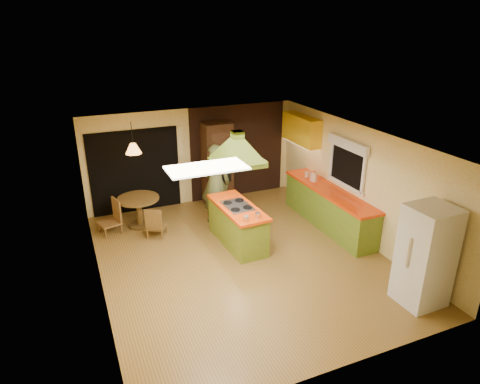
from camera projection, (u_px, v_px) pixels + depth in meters
name	position (u px, v px, depth m)	size (l,w,h in m)	color
ground	(242.00, 258.00, 8.75)	(6.50, 6.50, 0.00)	olive
room_walls	(242.00, 203.00, 8.28)	(5.50, 6.50, 6.50)	#F9EDB2
ceiling_plane	(243.00, 140.00, 7.81)	(6.50, 6.50, 0.00)	silver
brick_panel	(238.00, 151.00, 11.49)	(2.64, 0.03, 2.50)	#381E14
nook_opening	(135.00, 171.00, 10.57)	(2.20, 0.03, 2.10)	black
right_counter	(328.00, 208.00, 9.97)	(0.62, 3.05, 0.92)	olive
upper_cabinets	(301.00, 130.00, 10.82)	(0.34, 1.40, 0.70)	yellow
window_right	(348.00, 155.00, 9.40)	(0.12, 1.35, 1.06)	black
fluor_panel	(207.00, 168.00, 6.39)	(1.20, 0.60, 0.03)	white
kitchen_island	(238.00, 224.00, 9.19)	(0.79, 1.79, 0.90)	olive
range_hood	(237.00, 143.00, 8.51)	(1.05, 0.77, 0.79)	#596F1B
man	(215.00, 184.00, 10.03)	(0.70, 0.46, 1.92)	#49512B
refrigerator	(426.00, 256.00, 7.12)	(0.73, 0.69, 1.78)	silver
wall_oven	(217.00, 163.00, 11.05)	(0.72, 0.61, 2.16)	#3F2414
dining_table	(139.00, 206.00, 9.94)	(0.96, 0.96, 0.72)	brown
chair_left	(109.00, 217.00, 9.65)	(0.44, 0.44, 0.80)	brown
chair_near	(156.00, 221.00, 9.54)	(0.39, 0.39, 0.72)	brown
pendant_lamp	(133.00, 148.00, 9.42)	(0.35, 0.35, 0.23)	#FF9E3F
canister_large	(314.00, 177.00, 10.26)	(0.15, 0.15, 0.22)	beige
canister_medium	(312.00, 176.00, 10.33)	(0.14, 0.14, 0.19)	beige
canister_small	(307.00, 174.00, 10.55)	(0.11, 0.11, 0.15)	beige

